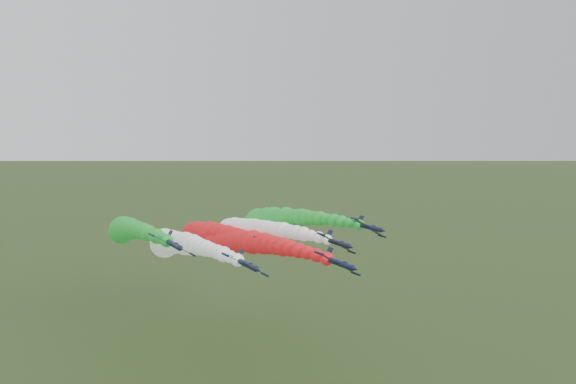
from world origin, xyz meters
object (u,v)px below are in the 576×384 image
jet_inner_left (174,243)px  jet_inner_right (244,230)px  jet_trail (205,233)px  jet_outer_left (126,230)px  jet_outer_right (272,219)px  jet_lead (236,242)px

jet_inner_left → jet_inner_right: 23.61m
jet_inner_left → jet_trail: (16.20, 18.71, -1.92)m
jet_outer_left → jet_trail: (26.00, 8.29, -4.67)m
jet_trail → jet_inner_left: bearing=-130.9°
jet_inner_left → jet_trail: size_ratio=1.01×
jet_inner_left → jet_outer_left: 14.56m
jet_outer_right → jet_trail: bearing=142.7°
jet_inner_right → jet_trail: 15.34m
jet_outer_left → jet_trail: bearing=17.7°
jet_inner_left → jet_outer_left: (-9.79, 10.42, 2.75)m
jet_lead → jet_outer_left: size_ratio=1.01×
jet_lead → jet_trail: size_ratio=1.00×
jet_inner_left → jet_inner_right: size_ratio=1.00×
jet_inner_right → jet_outer_left: size_ratio=1.01×
jet_lead → jet_inner_left: (-12.36, 11.92, -1.17)m
jet_inner_left → jet_lead: bearing=-44.0°
jet_lead → jet_outer_left: jet_outer_left is taller
jet_inner_right → jet_outer_left: (-32.82, 5.24, 2.32)m
jet_lead → jet_trail: (3.84, 30.64, -3.08)m
jet_inner_left → jet_trail: 24.83m
jet_lead → jet_inner_right: (10.67, 17.11, -0.73)m
jet_inner_left → jet_trail: bearing=49.1°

